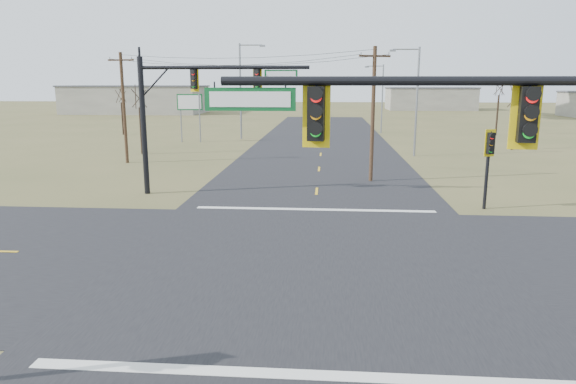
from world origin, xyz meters
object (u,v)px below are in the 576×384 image
object	(u,v)px
highway_sign	(190,108)
streetlight_c	(242,86)
mast_arm_far	(192,97)
streetlight_b	(381,95)
bare_tree_d	(500,86)
utility_pole_far	(124,106)
bare_tree_c	(516,97)
streetlight_a	(415,96)
mast_arm_near	(537,149)
utility_pole_near	(373,112)
bare_tree_b	(121,95)
bare_tree_a	(139,96)
pedestal_signal_ne	(490,150)

from	to	relation	value
highway_sign	streetlight_c	world-z (taller)	streetlight_c
mast_arm_far	streetlight_b	bearing A→B (deg)	92.49
bare_tree_d	utility_pole_far	bearing A→B (deg)	-145.60
highway_sign	bare_tree_c	distance (m)	32.66
utility_pole_far	streetlight_a	distance (m)	24.10
mast_arm_near	utility_pole_far	size ratio (longest dim) A/B	1.20
utility_pole_near	streetlight_a	world-z (taller)	streetlight_a
mast_arm_far	bare_tree_b	bearing A→B (deg)	140.70
bare_tree_a	mast_arm_near	bearing A→B (deg)	-59.26
mast_arm_near	bare_tree_a	bearing A→B (deg)	128.23
streetlight_b	bare_tree_b	distance (m)	32.23
streetlight_a	streetlight_c	size ratio (longest dim) A/B	0.88
mast_arm_far	streetlight_a	world-z (taller)	streetlight_a
mast_arm_near	bare_tree_b	size ratio (longest dim) A/B	1.70
mast_arm_near	streetlight_c	xyz separation A→B (m)	(-13.61, 47.96, 0.90)
bare_tree_d	highway_sign	bearing A→B (deg)	-163.88
streetlight_b	bare_tree_a	size ratio (longest dim) A/B	1.32
mast_arm_far	bare_tree_b	world-z (taller)	mast_arm_far
mast_arm_near	streetlight_c	bearing A→B (deg)	113.33
streetlight_a	bare_tree_a	size ratio (longest dim) A/B	1.43
streetlight_b	bare_tree_b	bearing A→B (deg)	179.34
streetlight_a	streetlight_c	distance (m)	21.26
utility_pole_near	bare_tree_c	xyz separation A→B (m)	(14.78, 17.26, 0.57)
mast_arm_far	bare_tree_b	xyz separation A→B (m)	(-17.71, 33.51, -0.67)
streetlight_a	streetlight_b	distance (m)	21.22
mast_arm_near	bare_tree_b	xyz separation A→B (m)	(-29.24, 51.74, -0.18)
utility_pole_far	streetlight_c	distance (m)	19.52
bare_tree_d	bare_tree_a	bearing A→B (deg)	-151.88
bare_tree_b	highway_sign	bearing A→B (deg)	-34.83
bare_tree_c	bare_tree_d	world-z (taller)	bare_tree_d
streetlight_b	bare_tree_a	distance (m)	31.84
mast_arm_far	bare_tree_d	world-z (taller)	mast_arm_far
bare_tree_b	bare_tree_d	xyz separation A→B (m)	(45.82, 2.90, 1.04)
mast_arm_near	utility_pole_near	distance (m)	23.09
utility_pole_near	highway_sign	distance (m)	27.69
mast_arm_far	highway_sign	distance (m)	27.23
utility_pole_far	streetlight_b	bearing A→B (deg)	49.85
streetlight_b	streetlight_c	size ratio (longest dim) A/B	0.81
mast_arm_near	highway_sign	xyz separation A→B (m)	(-18.74, 44.43, -1.34)
utility_pole_far	streetlight_c	bearing A→B (deg)	70.79
highway_sign	streetlight_a	distance (m)	24.02
pedestal_signal_ne	bare_tree_a	xyz separation A→B (m)	(-24.66, 18.96, 2.13)
utility_pole_far	bare_tree_d	bearing A→B (deg)	34.40
bare_tree_a	utility_pole_near	bearing A→B (deg)	-30.91
utility_pole_near	mast_arm_near	bearing A→B (deg)	-87.14
streetlight_b	bare_tree_d	world-z (taller)	streetlight_b
mast_arm_near	utility_pole_near	xyz separation A→B (m)	(-1.15, 23.06, -0.58)
streetlight_a	mast_arm_near	bearing A→B (deg)	-89.05
utility_pole_near	bare_tree_a	bearing A→B (deg)	149.09
mast_arm_far	bare_tree_a	xyz separation A→B (m)	(-9.13, 16.51, -0.39)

